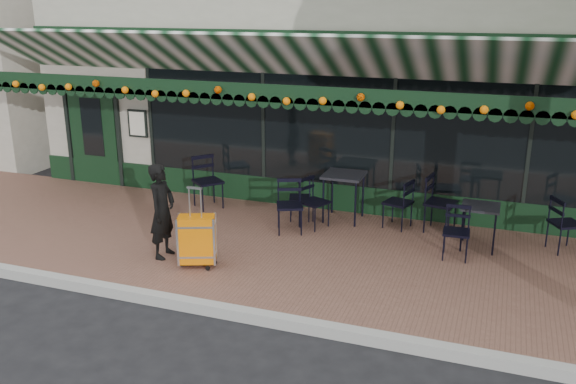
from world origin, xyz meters
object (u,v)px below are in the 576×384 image
(chair_a_front, at_px, (456,233))
(chair_a_extra, at_px, (566,224))
(chair_a_right, at_px, (441,204))
(woman, at_px, (162,211))
(cafe_table_a, at_px, (480,210))
(chair_a_left, at_px, (398,203))
(chair_b_right, at_px, (314,203))
(suitcase, at_px, (197,240))
(chair_b_front, at_px, (290,206))
(chair_solo, at_px, (208,182))
(chair_b_left, at_px, (300,198))
(cafe_table_b, at_px, (344,178))

(chair_a_front, height_order, chair_a_extra, chair_a_extra)
(chair_a_right, height_order, chair_a_extra, chair_a_right)
(woman, bearing_deg, cafe_table_a, -66.90)
(chair_a_left, relative_size, chair_a_extra, 0.99)
(chair_b_right, bearing_deg, chair_a_front, -78.99)
(suitcase, relative_size, cafe_table_a, 1.70)
(suitcase, height_order, chair_b_front, suitcase)
(woman, height_order, chair_b_right, woman)
(chair_a_left, height_order, chair_a_right, chair_a_right)
(chair_a_right, relative_size, chair_solo, 0.99)
(cafe_table_a, distance_m, chair_b_left, 3.05)
(cafe_table_b, xyz_separation_m, chair_solo, (-2.53, -0.20, -0.26))
(chair_a_extra, distance_m, chair_b_right, 3.94)
(cafe_table_a, bearing_deg, chair_a_left, 160.18)
(chair_a_extra, relative_size, chair_b_right, 1.01)
(cafe_table_b, height_order, chair_a_extra, chair_a_extra)
(chair_b_left, distance_m, chair_b_front, 0.64)
(suitcase, xyz_separation_m, chair_b_right, (1.10, 2.11, 0.03))
(woman, bearing_deg, chair_b_right, -42.12)
(cafe_table_b, bearing_deg, chair_a_right, -0.46)
(chair_b_front, bearing_deg, chair_b_left, 71.22)
(suitcase, bearing_deg, chair_a_extra, 4.17)
(cafe_table_b, relative_size, chair_b_left, 1.08)
(suitcase, distance_m, chair_b_left, 2.50)
(chair_b_front, bearing_deg, chair_b_right, 27.33)
(chair_solo, bearing_deg, chair_a_extra, -50.86)
(cafe_table_a, xyz_separation_m, chair_a_front, (-0.29, -0.53, -0.22))
(chair_a_left, relative_size, chair_b_front, 0.96)
(suitcase, distance_m, chair_a_front, 3.81)
(chair_a_extra, distance_m, chair_solo, 6.08)
(chair_a_right, height_order, chair_b_front, chair_a_right)
(suitcase, bearing_deg, chair_b_front, 44.20)
(suitcase, height_order, chair_a_left, suitcase)
(chair_a_front, height_order, chair_b_front, chair_b_front)
(cafe_table_a, relative_size, chair_a_extra, 0.80)
(woman, bearing_deg, suitcase, -103.39)
(chair_b_right, height_order, chair_solo, chair_solo)
(cafe_table_b, relative_size, chair_a_extra, 0.97)
(chair_a_left, bearing_deg, chair_a_right, 109.81)
(cafe_table_b, xyz_separation_m, chair_b_right, (-0.37, -0.52, -0.32))
(chair_b_front, relative_size, chair_solo, 0.91)
(chair_a_front, distance_m, chair_b_right, 2.45)
(chair_solo, bearing_deg, chair_b_left, -51.94)
(chair_solo, bearing_deg, chair_a_left, -48.35)
(chair_b_front, bearing_deg, cafe_table_a, -15.77)
(woman, xyz_separation_m, chair_a_front, (4.12, 1.41, -0.32))
(cafe_table_a, distance_m, chair_a_right, 0.84)
(chair_solo, bearing_deg, chair_b_front, -70.88)
(chair_b_front, bearing_deg, chair_a_extra, -13.37)
(chair_a_left, xyz_separation_m, chair_b_right, (-1.33, -0.46, 0.00))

